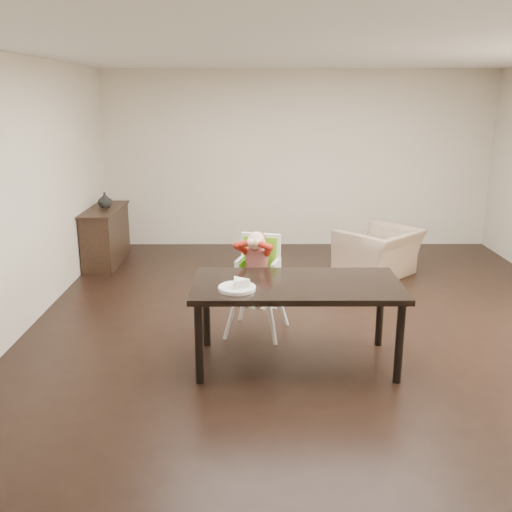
{
  "coord_description": "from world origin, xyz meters",
  "views": [
    {
      "loc": [
        -0.68,
        -5.4,
        2.29
      ],
      "look_at": [
        -0.67,
        -0.34,
        0.88
      ],
      "focal_mm": 40.0,
      "sensor_mm": 36.0,
      "label": 1
    }
  ],
  "objects_px": {
    "dining_table": "(297,291)",
    "armchair": "(379,244)",
    "sideboard": "(106,236)",
    "high_chair": "(258,261)"
  },
  "relations": [
    {
      "from": "dining_table",
      "to": "armchair",
      "type": "xyz_separation_m",
      "value": [
        1.27,
        2.57,
        -0.25
      ]
    },
    {
      "from": "dining_table",
      "to": "sideboard",
      "type": "bearing_deg",
      "value": 127.72
    },
    {
      "from": "high_chair",
      "to": "armchair",
      "type": "xyz_separation_m",
      "value": [
        1.6,
        1.86,
        -0.31
      ]
    },
    {
      "from": "armchair",
      "to": "sideboard",
      "type": "relative_size",
      "value": 0.77
    },
    {
      "from": "sideboard",
      "to": "dining_table",
      "type": "bearing_deg",
      "value": -52.28
    },
    {
      "from": "high_chair",
      "to": "armchair",
      "type": "height_order",
      "value": "high_chair"
    },
    {
      "from": "dining_table",
      "to": "high_chair",
      "type": "distance_m",
      "value": 0.79
    },
    {
      "from": "dining_table",
      "to": "sideboard",
      "type": "distance_m",
      "value": 4.04
    },
    {
      "from": "high_chair",
      "to": "dining_table",
      "type": "bearing_deg",
      "value": -49.18
    },
    {
      "from": "high_chair",
      "to": "armchair",
      "type": "relative_size",
      "value": 1.07
    }
  ]
}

